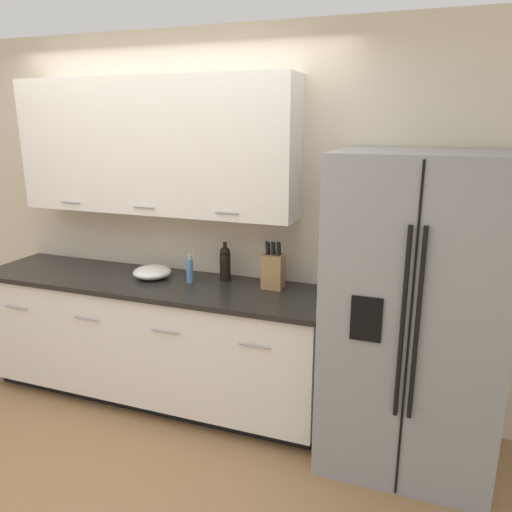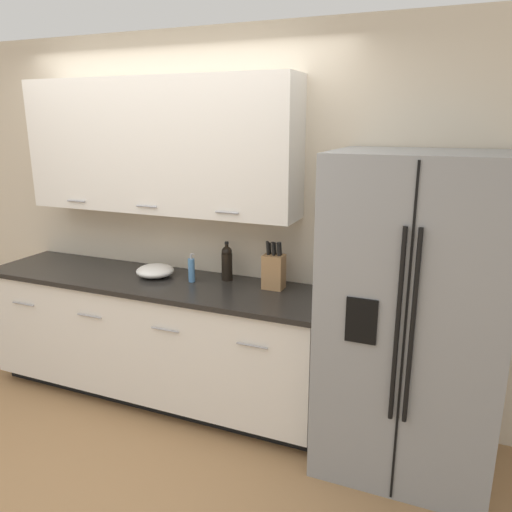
{
  "view_description": "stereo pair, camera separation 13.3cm",
  "coord_description": "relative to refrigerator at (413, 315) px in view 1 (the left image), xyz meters",
  "views": [
    {
      "loc": [
        1.78,
        -1.89,
        2.0
      ],
      "look_at": [
        0.72,
        0.98,
        1.16
      ],
      "focal_mm": 35.0,
      "sensor_mm": 36.0,
      "label": 1
    },
    {
      "loc": [
        1.9,
        -1.85,
        2.0
      ],
      "look_at": [
        0.72,
        0.98,
        1.16
      ],
      "focal_mm": 35.0,
      "sensor_mm": 36.0,
      "label": 2
    }
  ],
  "objects": [
    {
      "name": "counter_unit",
      "position": [
        -1.78,
        0.07,
        -0.46
      ],
      "size": [
        2.55,
        0.64,
        0.91
      ],
      "color": "black",
      "rests_on": "ground_plane"
    },
    {
      "name": "wine_bottle",
      "position": [
        -1.28,
        0.24,
        0.12
      ],
      "size": [
        0.08,
        0.08,
        0.28
      ],
      "color": "black",
      "rests_on": "counter_unit"
    },
    {
      "name": "mixing_bowl",
      "position": [
        -1.78,
        0.12,
        0.03
      ],
      "size": [
        0.27,
        0.27,
        0.09
      ],
      "color": "white",
      "rests_on": "counter_unit"
    },
    {
      "name": "soap_dispenser",
      "position": [
        -1.49,
        0.12,
        0.08
      ],
      "size": [
        0.05,
        0.05,
        0.2
      ],
      "color": "#4C7FB2",
      "rests_on": "counter_unit"
    },
    {
      "name": "refrigerator",
      "position": [
        0.0,
        0.0,
        0.0
      ],
      "size": [
        0.96,
        0.78,
        1.84
      ],
      "color": "gray",
      "rests_on": "ground_plane"
    },
    {
      "name": "ground_plane",
      "position": [
        -1.7,
        -0.91,
        -0.92
      ],
      "size": [
        14.0,
        14.0,
        0.0
      ],
      "primitive_type": "plane",
      "color": "#997047"
    },
    {
      "name": "knife_block",
      "position": [
        -0.91,
        0.2,
        0.12
      ],
      "size": [
        0.14,
        0.11,
        0.32
      ],
      "color": "#A87A4C",
      "rests_on": "counter_unit"
    },
    {
      "name": "wall_back",
      "position": [
        -1.73,
        0.35,
        0.54
      ],
      "size": [
        10.0,
        0.39,
        2.6
      ],
      "color": "beige",
      "rests_on": "ground_plane"
    }
  ]
}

